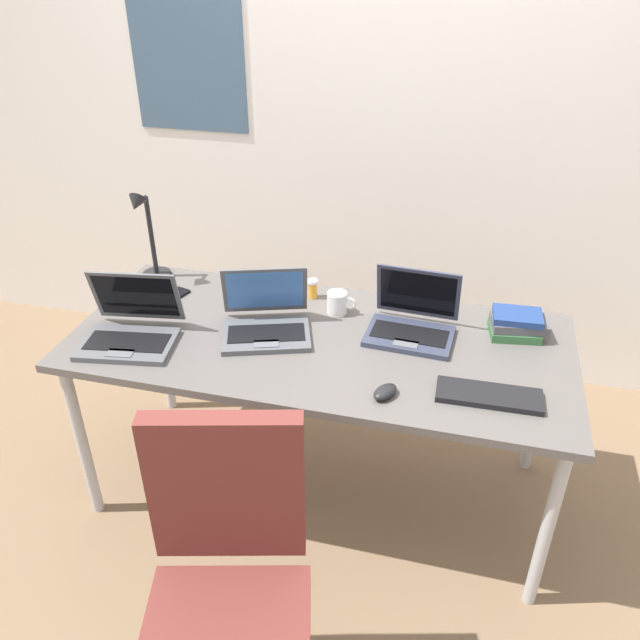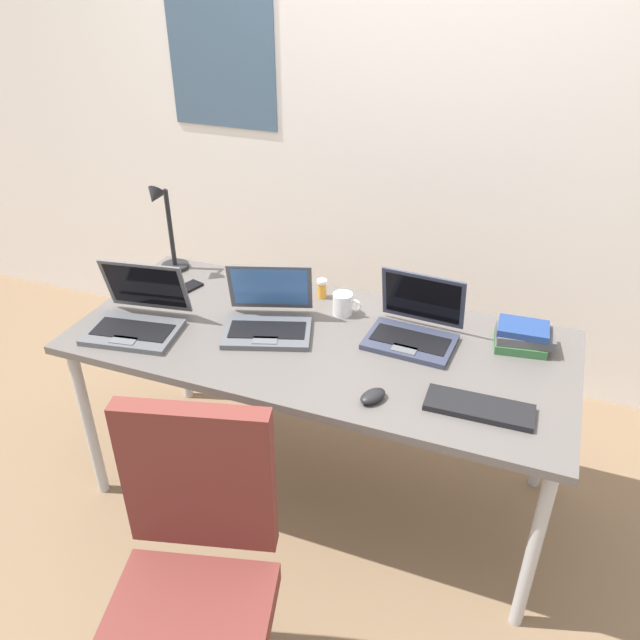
{
  "view_description": "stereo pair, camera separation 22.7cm",
  "coord_description": "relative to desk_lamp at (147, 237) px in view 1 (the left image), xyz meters",
  "views": [
    {
      "loc": [
        0.48,
        -1.88,
        2.0
      ],
      "look_at": [
        0.0,
        0.0,
        0.82
      ],
      "focal_mm": 35.88,
      "sensor_mm": 36.0,
      "label": 1
    },
    {
      "loc": [
        0.7,
        -1.81,
        2.0
      ],
      "look_at": [
        0.0,
        0.0,
        0.82
      ],
      "focal_mm": 35.88,
      "sensor_mm": 36.0,
      "label": 2
    }
  ],
  "objects": [
    {
      "name": "pill_bottle",
      "position": [
        0.7,
        0.02,
        -0.16
      ],
      "size": [
        0.04,
        0.04,
        0.08
      ],
      "color": "gold",
      "rests_on": "desk"
    },
    {
      "name": "computer_mouse",
      "position": [
        1.08,
        -0.55,
        -0.18
      ],
      "size": [
        0.09,
        0.11,
        0.03
      ],
      "primitive_type": "ellipsoid",
      "rotation": [
        0.0,
        0.0,
        -0.49
      ],
      "color": "black",
      "rests_on": "desk"
    },
    {
      "name": "headphones",
      "position": [
        0.48,
        -0.02,
        -0.18
      ],
      "size": [
        0.21,
        0.18,
        0.04
      ],
      "color": "black",
      "rests_on": "desk"
    },
    {
      "name": "external_keyboard",
      "position": [
        1.4,
        -0.48,
        -0.19
      ],
      "size": [
        0.33,
        0.13,
        0.02
      ],
      "primitive_type": "cube",
      "rotation": [
        0.0,
        0.0,
        0.02
      ],
      "color": "black",
      "rests_on": "desk"
    },
    {
      "name": "book_stack",
      "position": [
        1.49,
        -0.07,
        -0.15
      ],
      "size": [
        0.22,
        0.16,
        0.09
      ],
      "color": "#336638",
      "rests_on": "desk"
    },
    {
      "name": "ground_plane",
      "position": [
        0.8,
        -0.28,
        -0.94
      ],
      "size": [
        12.0,
        12.0,
        0.0
      ],
      "primitive_type": "plane",
      "color": "#7A6047"
    },
    {
      "name": "laptop_back_right",
      "position": [
        1.11,
        -0.16,
        -0.15
      ],
      "size": [
        0.32,
        0.28,
        0.23
      ],
      "color": "#33384C",
      "rests_on": "desk"
    },
    {
      "name": "office_chair",
      "position": [
        0.78,
        -1.19,
        -0.54
      ],
      "size": [
        0.54,
        0.59,
        0.97
      ],
      "color": "black",
      "rests_on": "ground_plane"
    },
    {
      "name": "laptop_back_left",
      "position": [
        0.6,
        -0.28,
        -0.15
      ],
      "size": [
        0.39,
        0.37,
        0.23
      ],
      "color": "#515459",
      "rests_on": "desk"
    },
    {
      "name": "coffee_mug",
      "position": [
        0.82,
        -0.08,
        -0.15
      ],
      "size": [
        0.11,
        0.08,
        0.09
      ],
      "color": "white",
      "rests_on": "desk"
    },
    {
      "name": "wall_back",
      "position": [
        0.8,
        0.82,
        0.36
      ],
      "size": [
        6.0,
        0.13,
        2.6
      ],
      "color": "silver",
      "rests_on": "ground_plane"
    },
    {
      "name": "desk_lamp",
      "position": [
        0.0,
        0.0,
        0.0
      ],
      "size": [
        0.12,
        0.18,
        0.4
      ],
      "color": "black",
      "rests_on": "desk"
    },
    {
      "name": "desk",
      "position": [
        0.8,
        -0.28,
        -0.25
      ],
      "size": [
        1.8,
        0.8,
        0.74
      ],
      "color": "#595451",
      "rests_on": "ground_plane"
    },
    {
      "name": "cell_phone",
      "position": [
        0.15,
        -0.12,
        -0.19
      ],
      "size": [
        0.1,
        0.15,
        0.01
      ],
      "primitive_type": "cube",
      "rotation": [
        0.0,
        0.0,
        -0.3
      ],
      "color": "black",
      "rests_on": "desk"
    },
    {
      "name": "laptop_by_keyboard",
      "position": [
        0.14,
        -0.45,
        -0.15
      ],
      "size": [
        0.37,
        0.34,
        0.24
      ],
      "color": "#515459",
      "rests_on": "desk"
    }
  ]
}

